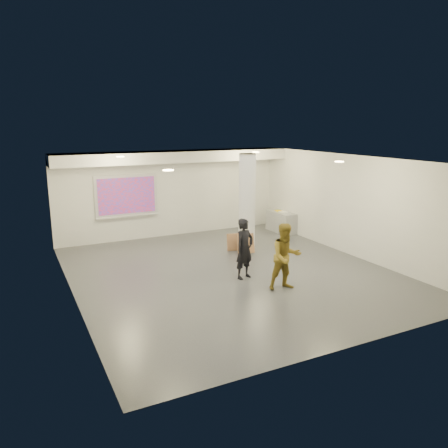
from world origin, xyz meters
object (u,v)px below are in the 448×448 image
column (247,202)px  projection_screen (127,196)px  credenza (281,222)px  man (286,257)px  woman (244,249)px

column → projection_screen: (-3.10, 2.65, 0.03)m
projection_screen → credenza: 5.60m
projection_screen → column: bearing=-40.6°
column → credenza: bearing=31.3°
column → credenza: 2.83m
credenza → man: size_ratio=0.79×
credenza → woman: size_ratio=0.82×
projection_screen → credenza: size_ratio=1.65×
column → credenza: size_ratio=2.36×
projection_screen → woman: size_ratio=1.35×
column → projection_screen: bearing=139.4°
man → column: bearing=84.2°
column → projection_screen: 4.08m
woman → credenza: bearing=26.8°
woman → man: 1.21m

